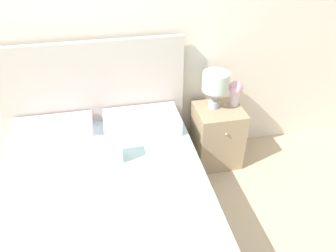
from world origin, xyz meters
name	(u,v)px	position (x,y,z in m)	size (l,w,h in m)	color
ground_plane	(104,159)	(0.00, 0.00, 0.00)	(12.00, 12.00, 0.00)	#CCB28E
wall_back	(86,30)	(0.00, 0.07, 1.30)	(8.00, 0.06, 2.60)	silver
bed	(106,206)	(0.00, -0.89, 0.28)	(1.57, 1.94, 1.24)	beige
nightstand	(217,135)	(1.09, -0.22, 0.30)	(0.43, 0.42, 0.59)	tan
table_lamp	(216,83)	(1.05, -0.17, 0.84)	(0.24, 0.24, 0.34)	#A8B2BC
flower_vase	(236,91)	(1.24, -0.18, 0.74)	(0.13, 0.13, 0.25)	silver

